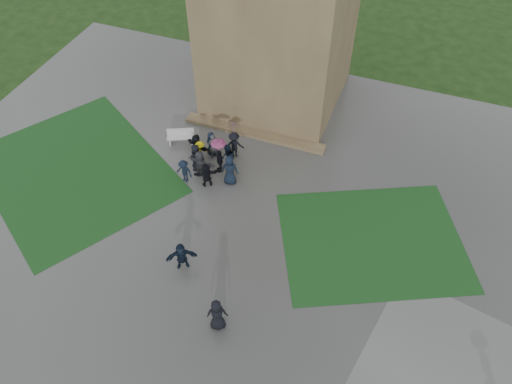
% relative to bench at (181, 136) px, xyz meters
% --- Properties ---
extents(ground, '(120.00, 120.00, 0.00)m').
position_rel_bench_xyz_m(ground, '(3.87, -8.37, -0.51)').
color(ground, black).
extents(plaza, '(34.00, 34.00, 0.02)m').
position_rel_bench_xyz_m(plaza, '(3.87, -6.37, -0.50)').
color(plaza, '#393937').
rests_on(plaza, ground).
extents(lawn_inset_left, '(14.10, 13.46, 0.01)m').
position_rel_bench_xyz_m(lawn_inset_left, '(-4.63, -4.37, -0.48)').
color(lawn_inset_left, '#123515').
rests_on(lawn_inset_left, plaza).
extents(lawn_inset_right, '(11.12, 10.15, 0.01)m').
position_rel_bench_xyz_m(lawn_inset_right, '(12.37, -3.37, -0.48)').
color(lawn_inset_right, '#123515').
rests_on(lawn_inset_right, plaza).
extents(tower_plinth, '(9.00, 0.80, 0.22)m').
position_rel_bench_xyz_m(tower_plinth, '(3.87, 2.23, -0.38)').
color(tower_plinth, brown).
rests_on(tower_plinth, plaza).
extents(bench, '(1.70, 1.14, 0.95)m').
position_rel_bench_xyz_m(bench, '(0.00, 0.00, 0.00)').
color(bench, beige).
rests_on(bench, plaza).
extents(visitor_cluster, '(3.92, 3.83, 2.51)m').
position_rel_bench_xyz_m(visitor_cluster, '(2.67, -1.37, 0.49)').
color(visitor_cluster, black).
rests_on(visitor_cluster, plaza).
extents(pedestrian_mid, '(1.54, 1.23, 1.60)m').
position_rel_bench_xyz_m(pedestrian_mid, '(4.08, -8.08, 0.31)').
color(pedestrian_mid, black).
rests_on(pedestrian_mid, plaza).
extents(pedestrian_near, '(1.09, 0.94, 1.89)m').
position_rel_bench_xyz_m(pedestrian_near, '(6.94, -10.39, 0.46)').
color(pedestrian_near, black).
rests_on(pedestrian_near, plaza).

